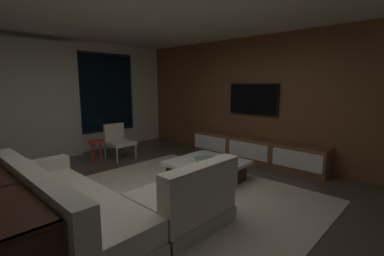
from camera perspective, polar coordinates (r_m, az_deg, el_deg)
The scene contains 12 objects.
floor at distance 3.98m, azimuth -7.54°, elevation -15.65°, with size 9.20×9.20×0.00m, color #473D33.
back_wall_with_window at distance 6.81m, azimuth -27.87°, elevation 5.49°, with size 6.60×0.30×2.70m.
media_wall at distance 6.02m, azimuth 15.53°, elevation 5.92°, with size 0.12×7.80×2.70m.
ceiling at distance 3.75m, azimuth -8.51°, elevation 25.10°, with size 8.20×8.20×0.00m, color beige.
area_rug at distance 4.12m, azimuth -2.72°, elevation -14.59°, with size 3.20×3.80×0.01m, color beige.
sectional_couch at distance 3.36m, azimuth -19.26°, elevation -15.53°, with size 1.98×2.50×0.82m.
coffee_table at distance 4.70m, azimuth 3.16°, elevation -9.11°, with size 1.16×1.16×0.36m.
book_stack_on_coffee_table at distance 4.68m, azimuth 2.52°, elevation -6.57°, with size 0.29×0.21×0.06m.
accent_chair_near_window at distance 6.30m, azimuth -15.57°, elevation -2.33°, with size 0.54×0.56×0.78m.
side_stool at distance 6.14m, azimuth -19.90°, elevation -3.44°, with size 0.32×0.32×0.46m.
media_console at distance 5.96m, azimuth 13.31°, elevation -4.72°, with size 0.46×3.10×0.52m.
mounted_tv at distance 6.05m, azimuth 12.94°, elevation 6.04°, with size 0.05×1.18×0.68m.
Camera 1 is at (-2.25, -2.82, 1.68)m, focal length 24.94 mm.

